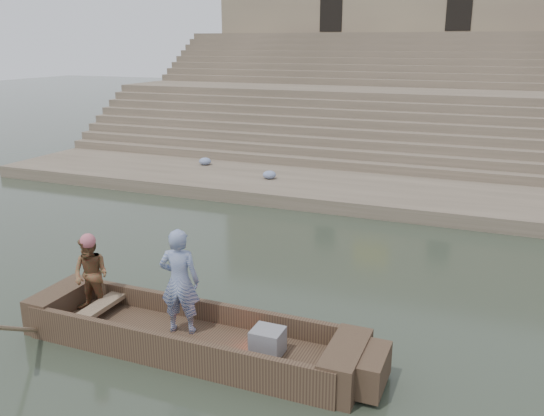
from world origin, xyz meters
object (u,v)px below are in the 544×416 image
Objects in this scene: main_rowboat at (189,343)px; standing_man at (180,281)px; rowing_man at (91,275)px; television at (267,341)px.

standing_man is at bearing 148.55° from main_rowboat.
standing_man is 1.29× the size of rowing_man.
standing_man is at bearing -3.35° from rowing_man.
television is at bearing 161.32° from standing_man.
main_rowboat is at bearing 180.00° from television.
standing_man is (-0.20, 0.12, 0.98)m from main_rowboat.
main_rowboat is at bearing -6.72° from rowing_man.
rowing_man reaches higher than main_rowboat.
main_rowboat is 10.87× the size of television.
television is at bearing -0.00° from main_rowboat.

